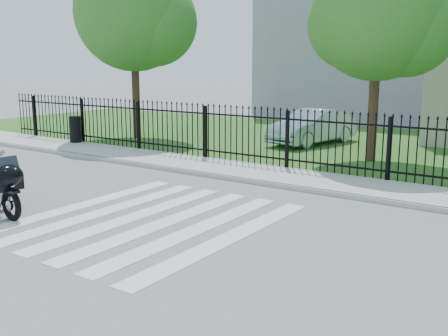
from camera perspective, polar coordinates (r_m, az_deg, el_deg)
The scene contains 11 objects.
ground at distance 10.93m, azimuth -8.20°, elevation -5.62°, with size 120.00×120.00×0.00m, color slate.
crosswalk at distance 10.93m, azimuth -8.21°, elevation -5.59°, with size 5.00×5.50×0.01m, color silver, non-canonical shape.
sidewalk at distance 14.84m, azimuth 5.00°, elevation -0.75°, with size 40.00×2.00×0.12m, color #ADAAA3.
curb at distance 14.00m, azimuth 2.97°, elevation -1.46°, with size 40.00×0.12×0.12m, color #ADAAA3.
grass_strip at distance 21.12m, azimuth 14.48°, elevation 2.45°, with size 40.00×12.00×0.02m, color #2C591E.
iron_fence at distance 15.55m, azimuth 6.89°, elevation 2.93°, with size 26.00×0.04×1.80m.
tree_left at distance 22.56m, azimuth -9.85°, elevation 16.36°, with size 4.80×4.80×7.58m.
tree_mid at distance 17.62m, azimuth 16.46°, elevation 15.83°, with size 4.20×4.20×6.78m.
building_tall at distance 35.23m, azimuth 18.51°, elevation 15.49°, with size 15.00×10.00×12.00m, color #93959B.
parked_car at distance 20.87m, azimuth 9.62°, elevation 4.46°, with size 1.43×4.11×1.36m, color #9EB8C6.
litter_bin at distance 21.17m, azimuth -15.90°, elevation 4.07°, with size 0.45×0.45×1.00m, color black.
Camera 1 is at (7.16, -7.62, 3.20)m, focal length 42.00 mm.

